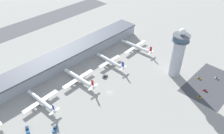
% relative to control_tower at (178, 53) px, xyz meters
% --- Properties ---
extents(ground_plane, '(1000.00, 1000.00, 0.00)m').
position_rel_control_tower_xyz_m(ground_plane, '(-67.95, 29.40, -26.34)').
color(ground_plane, '#9E9B93').
extents(terminal_building, '(217.62, 25.00, 14.31)m').
position_rel_control_tower_xyz_m(terminal_building, '(-67.95, 99.40, -19.09)').
color(terminal_building, '#A3A8B2').
rests_on(terminal_building, ground).
extents(runway_strip, '(326.44, 44.00, 0.01)m').
position_rel_control_tower_xyz_m(runway_strip, '(-67.95, 218.19, -26.33)').
color(runway_strip, '#515154').
rests_on(runway_strip, ground).
extents(control_tower, '(16.79, 16.79, 53.75)m').
position_rel_control_tower_xyz_m(control_tower, '(0.00, 0.00, 0.00)').
color(control_tower, '#ADB2BC').
rests_on(control_tower, ground).
extents(parking_lot_surface, '(64.00, 40.00, 0.01)m').
position_rel_control_tower_xyz_m(parking_lot_surface, '(11.48, -36.44, -26.33)').
color(parking_lot_surface, '#424247').
rests_on(parking_lot_surface, ground).
extents(airplane_gate_bravo, '(36.39, 39.77, 12.20)m').
position_rel_control_tower_xyz_m(airplane_gate_bravo, '(-121.96, 62.21, -22.15)').
color(airplane_gate_bravo, silver).
rests_on(airplane_gate_bravo, ground).
extents(airplane_gate_charlie, '(38.24, 42.30, 13.43)m').
position_rel_control_tower_xyz_m(airplane_gate_charlie, '(-78.25, 62.57, -21.98)').
color(airplane_gate_charlie, white).
rests_on(airplane_gate_charlie, ground).
extents(airplane_gate_delta, '(31.43, 40.04, 12.68)m').
position_rel_control_tower_xyz_m(airplane_gate_delta, '(-34.75, 60.93, -21.77)').
color(airplane_gate_delta, white).
rests_on(airplane_gate_delta, ground).
extents(airplane_gate_echo, '(40.26, 44.77, 12.09)m').
position_rel_control_tower_xyz_m(airplane_gate_echo, '(10.52, 60.42, -22.14)').
color(airplane_gate_echo, white).
rests_on(airplane_gate_echo, ground).
extents(service_truck_catering, '(4.96, 7.88, 2.70)m').
position_rel_control_tower_xyz_m(service_truck_catering, '(-145.27, 45.90, -25.40)').
color(service_truck_catering, black).
rests_on(service_truck_catering, ground).
extents(service_truck_fuel, '(6.05, 2.57, 2.44)m').
position_rel_control_tower_xyz_m(service_truck_fuel, '(-54.51, 49.31, -25.50)').
color(service_truck_fuel, black).
rests_on(service_truck_fuel, ground).
extents(service_truck_baggage, '(6.16, 5.69, 3.02)m').
position_rel_control_tower_xyz_m(service_truck_baggage, '(-129.70, 30.53, -25.29)').
color(service_truck_baggage, black).
rests_on(service_truck_baggage, ground).
extents(car_blue_compact, '(1.78, 4.09, 1.60)m').
position_rel_control_tower_xyz_m(car_blue_compact, '(24.39, -36.49, -25.71)').
color(car_blue_compact, black).
rests_on(car_blue_compact, ground).
extents(car_black_suv, '(2.03, 4.26, 1.55)m').
position_rel_control_tower_xyz_m(car_black_suv, '(11.68, -23.33, -25.73)').
color(car_black_suv, black).
rests_on(car_black_suv, ground).
extents(car_white_wagon, '(1.71, 4.17, 1.57)m').
position_rel_control_tower_xyz_m(car_white_wagon, '(-1.63, -36.01, -25.73)').
color(car_white_wagon, black).
rests_on(car_white_wagon, ground).
extents(car_yellow_taxi, '(1.71, 4.07, 1.56)m').
position_rel_control_tower_xyz_m(car_yellow_taxi, '(-13.94, -36.29, -25.73)').
color(car_yellow_taxi, black).
rests_on(car_yellow_taxi, ground).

